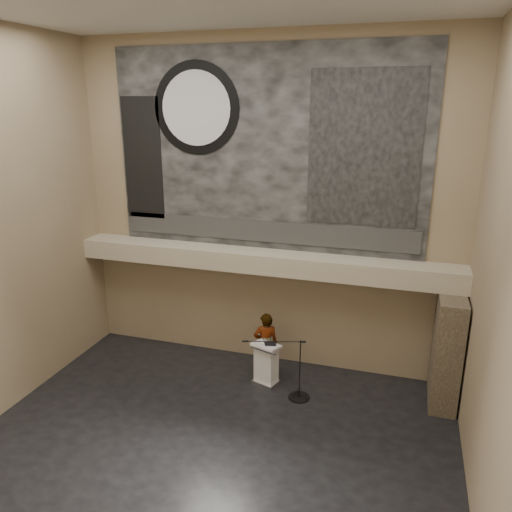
% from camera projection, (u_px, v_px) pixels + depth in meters
% --- Properties ---
extents(floor, '(10.00, 10.00, 0.00)m').
position_uv_depth(floor, '(211.00, 446.00, 10.39)').
color(floor, black).
rests_on(floor, ground).
extents(wall_back, '(10.00, 0.02, 8.50)m').
position_uv_depth(wall_back, '(265.00, 208.00, 12.78)').
color(wall_back, '#857154').
rests_on(wall_back, floor).
extents(wall_front, '(10.00, 0.02, 8.50)m').
position_uv_depth(wall_front, '(62.00, 350.00, 5.48)').
color(wall_front, '#857154').
rests_on(wall_front, floor).
extents(wall_right, '(0.02, 8.00, 8.50)m').
position_uv_depth(wall_right, '(503.00, 278.00, 7.72)').
color(wall_right, '#857154').
rests_on(wall_right, floor).
extents(soffit, '(10.00, 0.80, 0.50)m').
position_uv_depth(soffit, '(261.00, 261.00, 12.80)').
color(soffit, tan).
rests_on(soffit, wall_back).
extents(sprinkler_left, '(0.04, 0.04, 0.06)m').
position_uv_depth(sprinkler_left, '(203.00, 266.00, 13.29)').
color(sprinkler_left, '#B2893D').
rests_on(sprinkler_left, soffit).
extents(sprinkler_right, '(0.04, 0.04, 0.06)m').
position_uv_depth(sprinkler_right, '(334.00, 279.00, 12.30)').
color(sprinkler_right, '#B2893D').
rests_on(sprinkler_right, soffit).
extents(banner, '(8.00, 0.05, 5.00)m').
position_uv_depth(banner, '(265.00, 151.00, 12.32)').
color(banner, black).
rests_on(banner, wall_back).
extents(banner_text_strip, '(7.76, 0.02, 0.55)m').
position_uv_depth(banner_text_strip, '(264.00, 231.00, 12.89)').
color(banner_text_strip, '#2A2A2A').
rests_on(banner_text_strip, banner).
extents(banner_clock_rim, '(2.30, 0.02, 2.30)m').
position_uv_depth(banner_clock_rim, '(196.00, 108.00, 12.50)').
color(banner_clock_rim, black).
rests_on(banner_clock_rim, banner).
extents(banner_clock_face, '(1.84, 0.02, 1.84)m').
position_uv_depth(banner_clock_face, '(196.00, 108.00, 12.48)').
color(banner_clock_face, silver).
rests_on(banner_clock_face, banner).
extents(banner_building_print, '(2.60, 0.02, 3.60)m').
position_uv_depth(banner_building_print, '(364.00, 149.00, 11.58)').
color(banner_building_print, black).
rests_on(banner_building_print, banner).
extents(banner_brick_print, '(1.10, 0.02, 3.20)m').
position_uv_depth(banner_brick_print, '(143.00, 159.00, 13.33)').
color(banner_brick_print, black).
rests_on(banner_brick_print, banner).
extents(stone_pier, '(0.60, 1.40, 2.70)m').
position_uv_depth(stone_pier, '(447.00, 350.00, 11.55)').
color(stone_pier, '#3F3427').
rests_on(stone_pier, floor).
extents(lectern, '(0.78, 0.66, 1.13)m').
position_uv_depth(lectern, '(266.00, 364.00, 12.55)').
color(lectern, silver).
rests_on(lectern, floor).
extents(binder, '(0.34, 0.31, 0.04)m').
position_uv_depth(binder, '(270.00, 344.00, 12.37)').
color(binder, black).
rests_on(binder, lectern).
extents(papers, '(0.25, 0.30, 0.00)m').
position_uv_depth(papers, '(263.00, 344.00, 12.39)').
color(papers, white).
rests_on(papers, lectern).
extents(speaker_person, '(0.74, 0.62, 1.74)m').
position_uv_depth(speaker_person, '(266.00, 345.00, 12.86)').
color(speaker_person, silver).
rests_on(speaker_person, floor).
extents(mic_stand, '(1.58, 0.65, 1.54)m').
position_uv_depth(mic_stand, '(297.00, 389.00, 12.01)').
color(mic_stand, black).
rests_on(mic_stand, floor).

